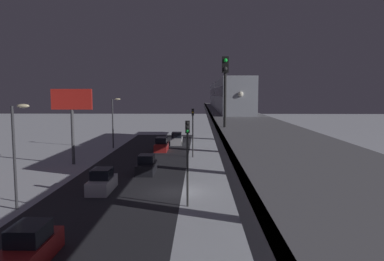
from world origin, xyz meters
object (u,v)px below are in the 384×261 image
at_px(rail_signal, 225,79).
at_px(sedan_red_2, 30,247).
at_px(sedan_white, 102,182).
at_px(commercial_billboard, 72,107).
at_px(subway_train, 225,95).
at_px(sedan_red, 162,145).
at_px(sedan_black, 146,166).
at_px(sedan_silver, 177,139).
at_px(traffic_light_mid, 193,126).
at_px(traffic_light_near, 188,151).

xyz_separation_m(rail_signal, sedan_red_2, (9.83, 3.72, -8.38)).
distance_m(sedan_white, commercial_billboard, 14.97).
xyz_separation_m(subway_train, sedan_red, (8.97, -4.45, -7.43)).
xyz_separation_m(sedan_black, sedan_white, (2.80, 7.18, -0.00)).
distance_m(sedan_red_2, commercial_billboard, 27.01).
xyz_separation_m(rail_signal, commercial_billboard, (16.43, -21.77, -2.35)).
xyz_separation_m(rail_signal, sedan_silver, (5.23, -39.28, -8.39)).
bearing_deg(traffic_light_mid, sedan_silver, -76.90).
bearing_deg(sedan_red_2, traffic_light_near, -128.77).
xyz_separation_m(sedan_red, traffic_light_near, (-4.70, 26.67, 3.40)).
relative_size(subway_train, commercial_billboard, 4.14).
bearing_deg(traffic_light_near, sedan_red, -80.01).
xyz_separation_m(subway_train, commercial_billboard, (18.38, 6.08, -1.40)).
bearing_deg(rail_signal, sedan_white, -44.82).
bearing_deg(sedan_red_2, sedan_silver, -96.11).
relative_size(sedan_black, commercial_billboard, 0.45).
bearing_deg(subway_train, traffic_light_near, 79.12).
bearing_deg(sedan_white, traffic_light_mid, -113.74).
xyz_separation_m(subway_train, sedan_white, (11.77, 18.08, -7.43)).
relative_size(traffic_light_near, commercial_billboard, 0.72).
xyz_separation_m(rail_signal, sedan_black, (7.03, -16.94, -8.38)).
bearing_deg(sedan_red, sedan_red_2, -94.45).
bearing_deg(sedan_silver, sedan_red, -104.43).
distance_m(rail_signal, sedan_red, 34.09).
relative_size(sedan_black, sedan_white, 0.97).
height_order(sedan_white, traffic_light_near, traffic_light_near).
xyz_separation_m(sedan_silver, sedan_white, (4.60, 29.52, 0.01)).
xyz_separation_m(sedan_red_2, traffic_light_near, (-7.50, -9.34, 3.40)).
xyz_separation_m(sedan_red_2, traffic_light_mid, (-7.50, -30.54, 3.40)).
distance_m(sedan_silver, sedan_red, 7.22).
distance_m(sedan_silver, sedan_black, 22.41).
height_order(subway_train, traffic_light_near, subway_train).
relative_size(rail_signal, sedan_white, 0.96).
distance_m(rail_signal, sedan_silver, 40.51).
relative_size(sedan_red_2, traffic_light_mid, 0.69).
bearing_deg(traffic_light_mid, subway_train, -166.51).
relative_size(sedan_red, commercial_billboard, 0.51).
bearing_deg(commercial_billboard, traffic_light_mid, -160.29).
bearing_deg(rail_signal, sedan_silver, -82.42).
bearing_deg(sedan_black, commercial_billboard, 152.84).
height_order(rail_signal, commercial_billboard, rail_signal).
bearing_deg(sedan_red, subway_train, -26.36).
relative_size(sedan_black, sedan_red_2, 0.91).
distance_m(subway_train, rail_signal, 27.93).
distance_m(rail_signal, sedan_white, 16.19).
bearing_deg(traffic_light_near, subway_train, -100.88).
relative_size(sedan_red, traffic_light_mid, 0.70).
distance_m(traffic_light_mid, commercial_billboard, 15.21).
height_order(sedan_red_2, commercial_billboard, commercial_billboard).
bearing_deg(sedan_black, sedan_red_2, -97.72).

